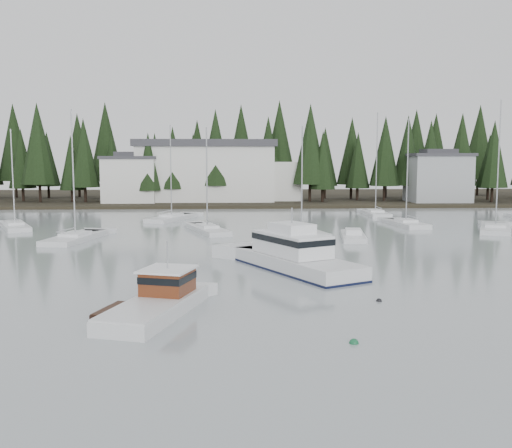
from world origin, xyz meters
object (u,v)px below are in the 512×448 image
Objects in this scene: sailboat_3 at (301,233)px; sailboat_2 at (76,240)px; lobster_boat_brown at (157,304)px; house_west at (131,178)px; house_east_a at (438,177)px; cabin_cruiser_center at (295,259)px; sailboat_1 at (172,219)px; sailboat_11 at (207,231)px; sailboat_7 at (15,228)px; harbor_inn at (217,172)px; sailboat_5 at (406,225)px; sailboat_8 at (375,214)px; runabout_1 at (353,238)px; sailboat_4 at (495,230)px.

sailboat_2 is at bearing 86.15° from sailboat_3.
house_west is at bearing 27.65° from lobster_boat_brown.
house_east_a is at bearing -1.06° from house_west.
cabin_cruiser_center is (-32.09, -59.77, -4.14)m from house_east_a.
sailboat_11 is (5.18, -12.73, -0.00)m from sailboat_1.
sailboat_11 is (22.07, -3.85, -0.01)m from sailboat_7.
house_east_a reaches higher than lobster_boat_brown.
harbor_inn is 2.43× the size of cabin_cruiser_center.
sailboat_1 is (-5.37, -29.03, -5.71)m from harbor_inn.
sailboat_11 is at bearing -90.26° from harbor_inn.
sailboat_1 reaches higher than sailboat_3.
sailboat_5 is (38.27, -33.74, -4.58)m from house_west.
sailboat_2 is at bearing 39.47° from lobster_boat_brown.
cabin_cruiser_center is 0.92× the size of sailboat_2.
sailboat_8 is (38.02, -20.40, -4.56)m from house_west.
sailboat_2 is at bearing -104.84° from harbor_inn.
house_west is 43.39m from sailboat_8.
sailboat_1 is (9.68, -25.69, -4.59)m from house_west.
house_east_a is 0.87× the size of cabin_cruiser_center.
sailboat_8 is at bearing -129.48° from house_east_a.
sailboat_8 is at bearing -10.52° from runabout_1.
sailboat_11 is at bearing -126.72° from sailboat_7.
sailboat_11 is (12.54, 6.31, -0.01)m from sailboat_2.
harbor_inn is 4.14× the size of runabout_1.
sailboat_7 reaches higher than cabin_cruiser_center.
cabin_cruiser_center is at bearing -139.05° from sailboat_1.
sailboat_2 is 0.89× the size of sailboat_4.
sailboat_7 is at bearing 85.04° from sailboat_5.
sailboat_4 is 54.00m from sailboat_7.
sailboat_8 reaches higher than sailboat_7.
sailboat_1 reaches higher than harbor_inn.
sailboat_5 reaches higher than runabout_1.
sailboat_11 is at bearing -9.91° from cabin_cruiser_center.
sailboat_1 is 19.08m from sailboat_7.
sailboat_1 is 39.31m from sailboat_4.
sailboat_8 reaches higher than sailboat_3.
sailboat_1 is 20.41m from sailboat_2.
sailboat_1 is at bearing 21.82° from lobster_boat_brown.
sailboat_7 is (-7.22, -34.57, -4.59)m from house_west.
sailboat_7 is at bearing -101.80° from house_west.
sailboat_5 is (13.41, 7.27, 0.02)m from sailboat_3.
runabout_1 is at bearing -133.29° from sailboat_11.
sailboat_3 is 21.78m from sailboat_4.
sailboat_7 is (-45.49, -0.83, -0.01)m from sailboat_5.
sailboat_4 is (46.57, -39.25, -4.58)m from house_west.
harbor_inn is 2.50× the size of sailboat_11.
runabout_1 is at bearing -53.32° from cabin_cruiser_center.
sailboat_5 is at bearing -74.78° from sailboat_3.
sailboat_5 is at bearing -83.99° from sailboat_1.
sailboat_8 is 26.22m from runabout_1.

